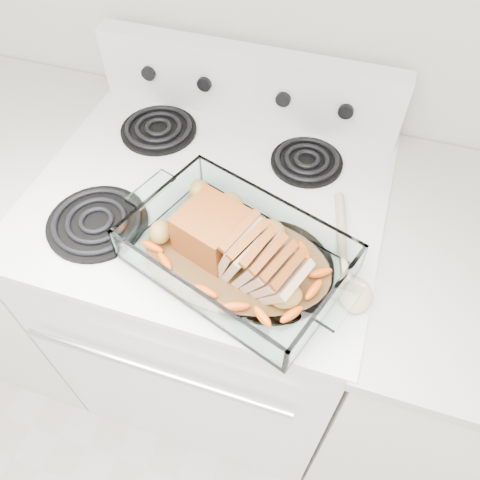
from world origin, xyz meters
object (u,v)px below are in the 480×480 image
(counter_left, at_px, (27,245))
(counter_right, at_px, (442,363))
(baking_dish, at_px, (237,257))
(electric_range, at_px, (216,296))
(pork_roast, at_px, (229,245))

(counter_left, xyz_separation_m, counter_right, (1.33, 0.00, 0.00))
(counter_left, height_order, baking_dish, baking_dish)
(electric_range, relative_size, baking_dish, 2.76)
(electric_range, distance_m, counter_left, 0.67)
(counter_left, bearing_deg, baking_dish, -12.12)
(electric_range, xyz_separation_m, baking_dish, (0.12, -0.17, 0.48))
(counter_right, bearing_deg, baking_dish, -162.57)
(counter_left, xyz_separation_m, baking_dish, (0.79, -0.17, 0.50))
(baking_dish, bearing_deg, counter_left, -172.95)
(pork_roast, bearing_deg, baking_dish, 10.27)
(counter_right, relative_size, pork_roast, 3.56)
(electric_range, bearing_deg, counter_right, -0.10)
(counter_left, distance_m, counter_right, 1.33)
(electric_range, xyz_separation_m, counter_right, (0.66, -0.00, -0.02))
(electric_range, height_order, baking_dish, electric_range)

